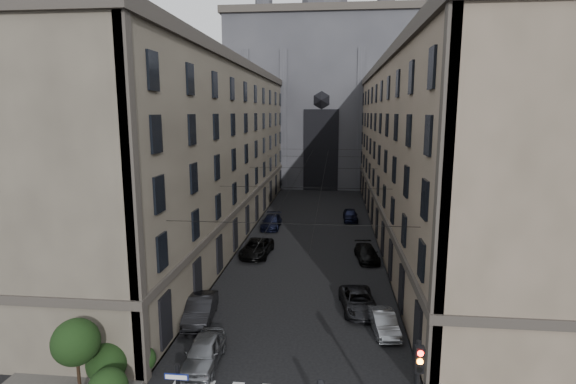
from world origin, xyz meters
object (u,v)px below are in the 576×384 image
(car_right_near, at_px, (384,322))
(car_left_far, at_px, (271,222))
(gothic_tower, at_px, (323,90))
(car_right_midnear, at_px, (359,301))
(car_left_near, at_px, (204,352))
(car_right_midfar, at_px, (367,253))
(car_left_midfar, at_px, (257,248))
(car_right_far, at_px, (350,215))
(car_left_midnear, at_px, (200,309))

(car_right_near, bearing_deg, car_left_far, 106.26)
(gothic_tower, xyz_separation_m, car_right_midnear, (4.20, -59.26, -17.11))
(car_left_near, distance_m, car_right_midfar, 21.13)
(car_right_midfar, bearing_deg, car_left_midfar, 172.05)
(car_left_midfar, height_order, car_right_midnear, car_left_midfar)
(car_right_far, bearing_deg, car_right_midfar, -87.56)
(car_left_near, height_order, car_right_far, car_left_near)
(car_right_midnear, bearing_deg, car_left_midnear, -172.31)
(gothic_tower, height_order, car_left_far, gothic_tower)
(car_left_midfar, distance_m, car_right_midnear, 14.40)
(gothic_tower, distance_m, car_right_midnear, 61.82)
(car_left_near, bearing_deg, car_right_midfar, 60.54)
(car_left_far, height_order, car_right_midfar, car_left_far)
(car_left_midnear, relative_size, car_right_midfar, 1.05)
(car_left_midfar, xyz_separation_m, car_right_far, (9.35, 15.00, -0.01))
(car_right_midnear, distance_m, car_right_far, 26.19)
(car_right_near, bearing_deg, car_right_midnear, 108.39)
(car_left_near, height_order, car_right_near, car_left_near)
(car_right_midfar, distance_m, car_right_far, 15.28)
(car_right_midfar, xyz_separation_m, car_right_far, (-1.01, 15.25, 0.08))
(gothic_tower, bearing_deg, car_left_far, -97.43)
(car_right_near, relative_size, car_right_far, 0.89)
(car_left_far, relative_size, car_right_near, 1.31)
(car_left_far, relative_size, car_right_far, 1.17)
(car_right_near, xyz_separation_m, car_right_far, (-1.11, 29.15, 0.10))
(car_left_near, height_order, car_right_midnear, car_left_near)
(car_left_near, distance_m, car_right_midnear, 11.59)
(car_right_midfar, relative_size, car_right_far, 1.05)
(car_left_midfar, relative_size, car_right_far, 1.24)
(gothic_tower, height_order, car_left_midfar, gothic_tower)
(car_left_midfar, height_order, car_right_near, car_left_midfar)
(car_right_far, bearing_deg, car_left_near, -106.15)
(car_left_midfar, relative_size, car_right_near, 1.39)
(car_left_far, bearing_deg, car_left_midfar, -90.01)
(car_left_near, xyz_separation_m, car_right_midnear, (8.66, 7.70, -0.07))
(gothic_tower, height_order, car_right_near, gothic_tower)
(gothic_tower, bearing_deg, car_right_midfar, -83.51)
(gothic_tower, bearing_deg, car_right_far, -82.27)
(car_left_midnear, distance_m, car_right_far, 30.72)
(car_left_midfar, bearing_deg, car_left_far, 93.81)
(car_left_midfar, bearing_deg, car_right_midnear, -47.42)
(car_left_near, bearing_deg, car_right_far, 73.86)
(car_left_near, xyz_separation_m, car_right_midfar, (9.96, 18.64, -0.09))
(gothic_tower, height_order, car_right_far, gothic_tower)
(car_left_near, bearing_deg, car_left_far, 89.54)
(car_left_far, bearing_deg, car_right_midfar, -45.93)
(car_right_near, height_order, car_right_midnear, car_right_midnear)
(car_right_midnear, relative_size, car_right_far, 1.12)
(car_right_midnear, distance_m, car_right_midfar, 11.02)
(car_left_near, relative_size, car_left_far, 0.87)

